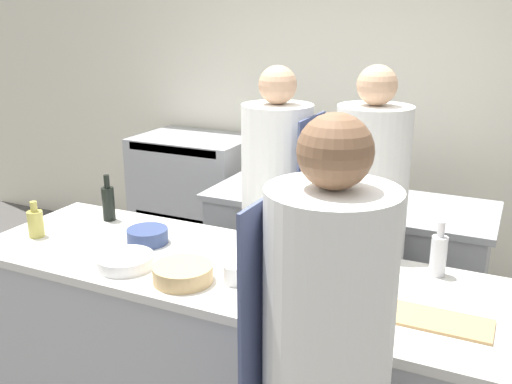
{
  "coord_description": "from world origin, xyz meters",
  "views": [
    {
      "loc": [
        1.17,
        -2.11,
        1.98
      ],
      "look_at": [
        0.0,
        0.35,
        1.13
      ],
      "focal_mm": 40.0,
      "sensor_mm": 36.0,
      "label": 1
    }
  ],
  "objects_px": {
    "bowl_mixing_large": "(183,273)",
    "bowl_wooden_salad": "(125,261)",
    "bowl_ceramic_blue": "(148,236)",
    "bottle_wine": "(304,244)",
    "bottle_olive_oil": "(36,223)",
    "bottle_cooking_oil": "(376,248)",
    "bowl_prep_small": "(345,275)",
    "chef_at_stove": "(277,220)",
    "bottle_vinegar": "(439,254)",
    "oven_range": "(196,198)",
    "chef_at_pass_far": "(367,241)",
    "bottle_sauce": "(108,202)",
    "cup": "(234,274)"
  },
  "relations": [
    {
      "from": "bottle_wine",
      "to": "bowl_mixing_large",
      "type": "distance_m",
      "value": 0.55
    },
    {
      "from": "cup",
      "to": "bottle_cooking_oil",
      "type": "bearing_deg",
      "value": 41.52
    },
    {
      "from": "bottle_olive_oil",
      "to": "bottle_cooking_oil",
      "type": "height_order",
      "value": "bottle_cooking_oil"
    },
    {
      "from": "chef_at_stove",
      "to": "bottle_vinegar",
      "type": "bearing_deg",
      "value": 67.79
    },
    {
      "from": "chef_at_stove",
      "to": "bowl_prep_small",
      "type": "bearing_deg",
      "value": 43.38
    },
    {
      "from": "oven_range",
      "to": "bottle_vinegar",
      "type": "distance_m",
      "value": 2.61
    },
    {
      "from": "bottle_wine",
      "to": "bowl_wooden_salad",
      "type": "bearing_deg",
      "value": -156.38
    },
    {
      "from": "bowl_mixing_large",
      "to": "bowl_wooden_salad",
      "type": "distance_m",
      "value": 0.32
    },
    {
      "from": "bowl_mixing_large",
      "to": "bottle_vinegar",
      "type": "bearing_deg",
      "value": 28.76
    },
    {
      "from": "oven_range",
      "to": "cup",
      "type": "distance_m",
      "value": 2.37
    },
    {
      "from": "bottle_sauce",
      "to": "bowl_mixing_large",
      "type": "bearing_deg",
      "value": -31.18
    },
    {
      "from": "bottle_vinegar",
      "to": "bottle_cooking_oil",
      "type": "height_order",
      "value": "bottle_vinegar"
    },
    {
      "from": "bottle_vinegar",
      "to": "bowl_prep_small",
      "type": "relative_size",
      "value": 1.53
    },
    {
      "from": "bottle_olive_oil",
      "to": "bottle_cooking_oil",
      "type": "distance_m",
      "value": 1.72
    },
    {
      "from": "oven_range",
      "to": "bottle_cooking_oil",
      "type": "height_order",
      "value": "bottle_cooking_oil"
    },
    {
      "from": "chef_at_pass_far",
      "to": "bowl_prep_small",
      "type": "bearing_deg",
      "value": -162.7
    },
    {
      "from": "chef_at_stove",
      "to": "bottle_wine",
      "type": "distance_m",
      "value": 0.73
    },
    {
      "from": "chef_at_stove",
      "to": "bottle_vinegar",
      "type": "height_order",
      "value": "chef_at_stove"
    },
    {
      "from": "bottle_olive_oil",
      "to": "bowl_prep_small",
      "type": "bearing_deg",
      "value": 5.88
    },
    {
      "from": "bowl_ceramic_blue",
      "to": "bottle_cooking_oil",
      "type": "bearing_deg",
      "value": 11.7
    },
    {
      "from": "cup",
      "to": "bottle_olive_oil",
      "type": "bearing_deg",
      "value": 178.11
    },
    {
      "from": "bowl_mixing_large",
      "to": "bowl_ceramic_blue",
      "type": "distance_m",
      "value": 0.49
    },
    {
      "from": "chef_at_stove",
      "to": "bowl_ceramic_blue",
      "type": "height_order",
      "value": "chef_at_stove"
    },
    {
      "from": "bottle_cooking_oil",
      "to": "bowl_prep_small",
      "type": "distance_m",
      "value": 0.25
    },
    {
      "from": "chef_at_pass_far",
      "to": "bowl_wooden_salad",
      "type": "xyz_separation_m",
      "value": [
        -0.91,
        -0.78,
        0.03
      ]
    },
    {
      "from": "cup",
      "to": "bowl_wooden_salad",
      "type": "bearing_deg",
      "value": -172.86
    },
    {
      "from": "bottle_olive_oil",
      "to": "bowl_wooden_salad",
      "type": "distance_m",
      "value": 0.66
    },
    {
      "from": "bottle_wine",
      "to": "bottle_cooking_oil",
      "type": "relative_size",
      "value": 1.42
    },
    {
      "from": "chef_at_pass_far",
      "to": "bowl_mixing_large",
      "type": "distance_m",
      "value": 0.99
    },
    {
      "from": "bowl_wooden_salad",
      "to": "oven_range",
      "type": "bearing_deg",
      "value": 113.0
    },
    {
      "from": "oven_range",
      "to": "bottle_olive_oil",
      "type": "bearing_deg",
      "value": -84.26
    },
    {
      "from": "bottle_cooking_oil",
      "to": "bowl_wooden_salad",
      "type": "bearing_deg",
      "value": -153.59
    },
    {
      "from": "chef_at_pass_far",
      "to": "bottle_olive_oil",
      "type": "xyz_separation_m",
      "value": [
        -1.56,
        -0.67,
        0.07
      ]
    },
    {
      "from": "bottle_olive_oil",
      "to": "bowl_wooden_salad",
      "type": "relative_size",
      "value": 0.72
    },
    {
      "from": "oven_range",
      "to": "bowl_ceramic_blue",
      "type": "relative_size",
      "value": 5.05
    },
    {
      "from": "bowl_ceramic_blue",
      "to": "bowl_prep_small",
      "type": "bearing_deg",
      "value": -0.63
    },
    {
      "from": "bowl_prep_small",
      "to": "bowl_ceramic_blue",
      "type": "bearing_deg",
      "value": 179.37
    },
    {
      "from": "cup",
      "to": "bowl_mixing_large",
      "type": "bearing_deg",
      "value": -159.35
    },
    {
      "from": "bottle_wine",
      "to": "bottle_sauce",
      "type": "height_order",
      "value": "bottle_wine"
    },
    {
      "from": "bottle_olive_oil",
      "to": "bowl_ceramic_blue",
      "type": "height_order",
      "value": "bottle_olive_oil"
    },
    {
      "from": "oven_range",
      "to": "bowl_mixing_large",
      "type": "xyz_separation_m",
      "value": [
        1.15,
        -1.98,
        0.4
      ]
    },
    {
      "from": "bowl_ceramic_blue",
      "to": "bowl_wooden_salad",
      "type": "bearing_deg",
      "value": -74.59
    },
    {
      "from": "bottle_olive_oil",
      "to": "bowl_prep_small",
      "type": "xyz_separation_m",
      "value": [
        1.6,
        0.16,
        -0.04
      ]
    },
    {
      "from": "oven_range",
      "to": "chef_at_pass_far",
      "type": "bearing_deg",
      "value": -34.19
    },
    {
      "from": "bottle_sauce",
      "to": "bowl_mixing_large",
      "type": "height_order",
      "value": "bottle_sauce"
    },
    {
      "from": "bottle_sauce",
      "to": "bowl_wooden_salad",
      "type": "distance_m",
      "value": 0.67
    },
    {
      "from": "chef_at_stove",
      "to": "cup",
      "type": "distance_m",
      "value": 0.88
    },
    {
      "from": "oven_range",
      "to": "bottle_wine",
      "type": "relative_size",
      "value": 3.36
    },
    {
      "from": "chef_at_stove",
      "to": "bottle_wine",
      "type": "bearing_deg",
      "value": 33.82
    },
    {
      "from": "bottle_cooking_oil",
      "to": "bowl_ceramic_blue",
      "type": "height_order",
      "value": "bottle_cooking_oil"
    }
  ]
}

